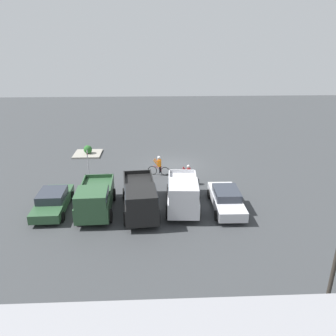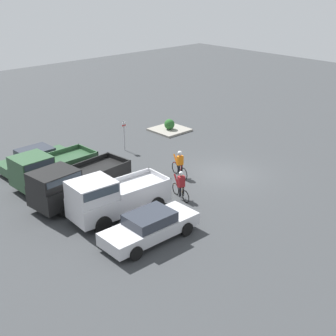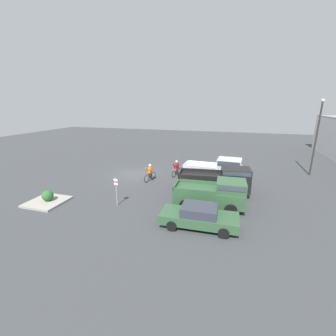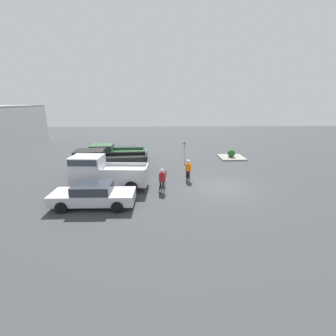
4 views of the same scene
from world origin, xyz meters
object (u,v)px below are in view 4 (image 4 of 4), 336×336
pickup_truck_0 (104,172)px  fire_lane_sign (184,149)px  sedan_0 (93,195)px  shrub (231,153)px  sedan_1 (126,153)px  cyclist_1 (162,180)px  cyclist_0 (188,170)px  pickup_truck_1 (107,162)px  pickup_truck_2 (115,155)px

pickup_truck_0 → fire_lane_sign: 9.63m
sedan_0 → shrub: (11.03, -11.51, -0.14)m
sedan_1 → cyclist_1: (-9.12, -3.74, 0.13)m
cyclist_0 → fire_lane_sign: size_ratio=0.84×
pickup_truck_1 → cyclist_1: bearing=-128.3°
pickup_truck_1 → pickup_truck_0: bearing=-172.3°
sedan_1 → cyclist_1: bearing=-157.7°
pickup_truck_2 → cyclist_0: pickup_truck_2 is taller
sedan_1 → pickup_truck_1: bearing=173.2°
pickup_truck_1 → fire_lane_sign: 8.11m
sedan_0 → shrub: 15.94m
sedan_0 → sedan_1: size_ratio=1.03×
cyclist_1 → shrub: 11.68m
pickup_truck_0 → sedan_1: pickup_truck_0 is taller
fire_lane_sign → shrub: bearing=-79.1°
pickup_truck_1 → cyclist_1: 5.63m
pickup_truck_1 → cyclist_1: (-3.48, -4.41, -0.34)m
cyclist_0 → pickup_truck_2: bearing=57.0°
sedan_0 → shrub: bearing=-46.2°
sedan_0 → cyclist_0: cyclist_0 is taller
pickup_truck_1 → sedan_1: (5.64, -0.67, -0.47)m
pickup_truck_2 → sedan_0: bearing=-177.7°
sedan_0 → cyclist_1: 4.52m
cyclist_0 → pickup_truck_1: bearing=78.5°
sedan_0 → pickup_truck_0: (2.83, 0.03, 0.50)m
sedan_0 → cyclist_0: size_ratio=2.67×
pickup_truck_1 → shrub: size_ratio=7.16×
sedan_1 → fire_lane_sign: 6.23m
pickup_truck_0 → cyclist_1: bearing=-100.5°
sedan_1 → cyclist_1: size_ratio=2.63×
pickup_truck_1 → fire_lane_sign: size_ratio=2.70×
pickup_truck_2 → cyclist_1: size_ratio=2.79×
sedan_0 → pickup_truck_2: 8.40m
pickup_truck_2 → shrub: 12.16m
pickup_truck_0 → cyclist_1: pickup_truck_0 is taller
cyclist_0 → cyclist_1: 2.97m
pickup_truck_0 → cyclist_1: size_ratio=3.00×
pickup_truck_0 → cyclist_0: size_ratio=2.95×
pickup_truck_1 → pickup_truck_2: size_ratio=1.17×
cyclist_0 → cyclist_1: cyclist_0 is taller
pickup_truck_2 → sedan_1: 2.91m
pickup_truck_2 → cyclist_0: (-4.13, -6.37, -0.25)m
cyclist_0 → cyclist_1: (-2.17, 2.02, -0.03)m
pickup_truck_1 → shrub: pickup_truck_1 is taller
sedan_1 → cyclist_0: cyclist_0 is taller
cyclist_0 → pickup_truck_0: bearing=103.2°
pickup_truck_1 → pickup_truck_2: 2.82m
sedan_1 → pickup_truck_0: bearing=177.9°
sedan_0 → cyclist_0: (4.25, -6.03, 0.14)m
sedan_0 → cyclist_1: bearing=-62.6°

